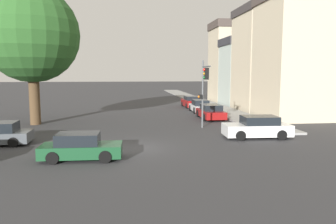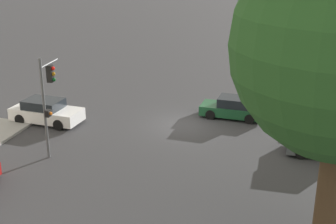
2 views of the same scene
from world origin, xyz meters
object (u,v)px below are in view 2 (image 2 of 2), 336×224
traffic_signal (48,92)px  crossing_car_0 (325,143)px  crossing_car_1 (46,112)px  crossing_car_2 (233,108)px

traffic_signal → crossing_car_0: 14.87m
traffic_signal → crossing_car_1: 5.67m
crossing_car_0 → crossing_car_2: size_ratio=1.01×
traffic_signal → crossing_car_0: traffic_signal is taller
crossing_car_0 → crossing_car_2: 7.02m
crossing_car_2 → crossing_car_1: bearing=22.7°
crossing_car_0 → crossing_car_1: 16.78m
crossing_car_0 → traffic_signal: bearing=-165.7°
traffic_signal → crossing_car_1: (2.77, -4.10, -2.78)m
crossing_car_2 → crossing_car_0: bearing=145.1°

